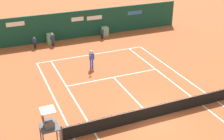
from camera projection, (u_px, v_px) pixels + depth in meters
The scene contains 9 objects.
ground_plane at pixel (148, 114), 20.41m from camera, with size 80.00×80.00×0.01m.
tennis_net at pixel (153, 111), 19.71m from camera, with size 12.10×0.10×1.07m.
sponsor_back_wall at pixel (75, 25), 33.41m from camera, with size 25.00×1.02×2.99m.
umpire_chair at pixel (49, 125), 16.34m from camera, with size 1.00×1.00×2.69m.
player_on_baseline at pixel (91, 58), 26.44m from camera, with size 0.64×0.68×1.85m.
ball_kid_left_post at pixel (53, 39), 31.39m from camera, with size 0.46×0.21×1.38m.
ball_kid_centre_post at pixel (102, 33), 33.35m from camera, with size 0.42×0.20×1.28m.
ball_kid_right_post at pixel (35, 42), 30.78m from camera, with size 0.41×0.19×1.24m.
tennis_ball_by_sideline at pixel (77, 110), 20.68m from camera, with size 0.07×0.07×0.07m, color #CCE033.
Camera 1 is at (-8.93, -14.29, 11.41)m, focal length 49.12 mm.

